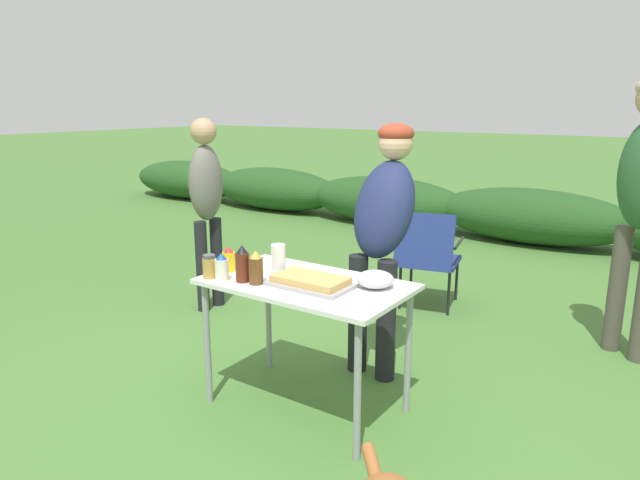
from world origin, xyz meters
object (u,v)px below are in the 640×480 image
at_px(food_tray, 311,282).
at_px(mustard_bottle, 229,260).
at_px(camp_chair_green_behind_table, 428,254).
at_px(plate_stack, 262,266).
at_px(folding_table, 306,295).
at_px(standing_person_with_beanie, 383,223).
at_px(paper_cup_stack, 278,260).
at_px(spice_jar, 209,267).
at_px(beer_bottle, 256,268).
at_px(bbq_sauce_bottle, 242,264).
at_px(mayo_bottle, 222,268).
at_px(standing_person_in_red_jacket, 206,195).
at_px(mixing_bowl, 375,279).

height_order(food_tray, mustard_bottle, mustard_bottle).
bearing_deg(camp_chair_green_behind_table, plate_stack, -110.72).
distance_m(folding_table, camp_chair_green_behind_table, 1.86).
bearing_deg(plate_stack, standing_person_with_beanie, 51.34).
bearing_deg(paper_cup_stack, food_tray, -15.03).
xyz_separation_m(spice_jar, beer_bottle, (0.28, 0.06, 0.02)).
bearing_deg(spice_jar, plate_stack, 69.86).
xyz_separation_m(bbq_sauce_bottle, mustard_bottle, (-0.19, 0.10, -0.03)).
bearing_deg(folding_table, mayo_bottle, -148.34).
distance_m(standing_person_in_red_jacket, camp_chair_green_behind_table, 1.86).
xyz_separation_m(bbq_sauce_bottle, spice_jar, (-0.19, -0.05, -0.03)).
height_order(paper_cup_stack, camp_chair_green_behind_table, paper_cup_stack).
bearing_deg(standing_person_in_red_jacket, spice_jar, -134.08).
relative_size(folding_table, standing_person_with_beanie, 0.71).
height_order(paper_cup_stack, standing_person_in_red_jacket, standing_person_in_red_jacket).
bearing_deg(standing_person_with_beanie, camp_chair_green_behind_table, 103.14).
distance_m(food_tray, paper_cup_stack, 0.29).
distance_m(spice_jar, beer_bottle, 0.29).
bearing_deg(paper_cup_stack, standing_person_with_beanie, 64.25).
bearing_deg(standing_person_in_red_jacket, food_tray, -118.37).
xyz_separation_m(mixing_bowl, spice_jar, (-0.83, -0.37, 0.02)).
relative_size(folding_table, paper_cup_stack, 6.34).
xyz_separation_m(spice_jar, mustard_bottle, (-0.00, 0.15, 0.00)).
distance_m(food_tray, mayo_bottle, 0.49).
xyz_separation_m(food_tray, camp_chair_green_behind_table, (-0.17, 1.90, -0.30)).
relative_size(mixing_bowl, camp_chair_green_behind_table, 0.23).
distance_m(bbq_sauce_bottle, camp_chair_green_behind_table, 2.08).
xyz_separation_m(food_tray, standing_person_in_red_jacket, (-1.67, 0.91, 0.19)).
relative_size(standing_person_with_beanie, camp_chair_green_behind_table, 1.87).
height_order(folding_table, spice_jar, spice_jar).
relative_size(mustard_bottle, standing_person_with_beanie, 0.09).
bearing_deg(mustard_bottle, bbq_sauce_bottle, -27.42).
bearing_deg(standing_person_in_red_jacket, paper_cup_stack, -120.68).
distance_m(standing_person_with_beanie, camp_chair_green_behind_table, 1.30).
height_order(plate_stack, mayo_bottle, mayo_bottle).
relative_size(mayo_bottle, standing_person_in_red_jacket, 0.10).
distance_m(folding_table, food_tray, 0.13).
bearing_deg(mayo_bottle, spice_jar, -179.00).
distance_m(mixing_bowl, bbq_sauce_bottle, 0.71).
distance_m(mixing_bowl, spice_jar, 0.91).
distance_m(plate_stack, mixing_bowl, 0.72).
relative_size(mixing_bowl, standing_person_with_beanie, 0.13).
bearing_deg(paper_cup_stack, plate_stack, 162.06).
relative_size(folding_table, standing_person_in_red_jacket, 0.70).
height_order(bbq_sauce_bottle, beer_bottle, bbq_sauce_bottle).
relative_size(plate_stack, standing_person_in_red_jacket, 0.16).
relative_size(mixing_bowl, spice_jar, 1.50).
xyz_separation_m(plate_stack, camp_chair_green_behind_table, (0.26, 1.78, -0.28)).
height_order(folding_table, mustard_bottle, mustard_bottle).
distance_m(spice_jar, standing_person_with_beanie, 1.09).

